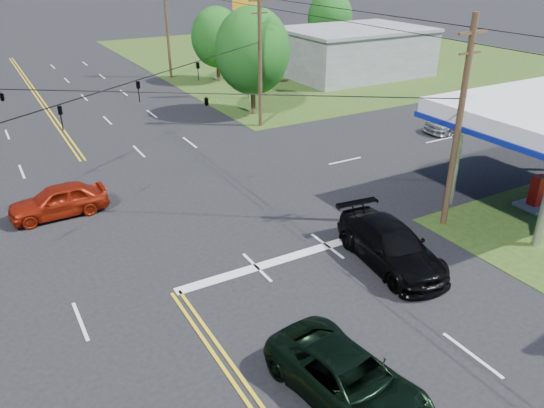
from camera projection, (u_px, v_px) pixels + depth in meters
ground at (118, 211)px, 26.30m from camera, size 280.00×280.00×0.00m
grass_ne at (326, 53)px, 67.06m from camera, size 46.00×48.00×0.03m
stop_bar at (288, 258)px, 22.29m from camera, size 10.00×0.50×0.02m
retail_ne at (354, 53)px, 54.48m from camera, size 14.00×10.00×4.40m
pole_se at (459, 123)px, 22.98m from camera, size 1.60×0.28×9.50m
pole_ne at (260, 58)px, 37.06m from camera, size 1.60×0.28×9.50m
pole_right_far at (167, 25)px, 51.82m from camera, size 1.60×0.28×10.00m
span_wire_signals at (102, 91)px, 23.72m from camera, size 26.00×18.00×1.13m
power_lines at (105, 37)px, 21.03m from camera, size 26.04×100.00×0.64m
tree_right_a at (252, 51)px, 39.88m from camera, size 5.70×5.70×8.18m
tree_right_b at (217, 37)px, 50.68m from camera, size 4.94×4.94×7.09m
tree_far_r at (330, 17)px, 63.09m from camera, size 5.32×5.32×7.63m
pickup_dkgreen at (349, 380)px, 14.94m from camera, size 3.15×5.63×1.49m
suv_black at (391, 245)px, 21.60m from camera, size 3.06×6.06×1.69m
sedan_red at (58, 200)px, 25.61m from camera, size 4.62×1.92×1.56m
sedan_far at (458, 120)px, 37.86m from camera, size 5.51×2.31×1.59m
polesign_ne at (247, 18)px, 43.51m from camera, size 2.30×1.04×8.55m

